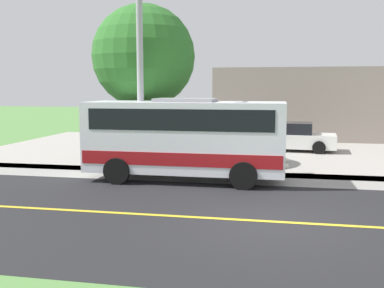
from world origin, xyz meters
TOP-DOWN VIEW (x-y plane):
  - ground_plane at (0.00, 0.00)m, footprint 120.00×120.00m
  - road_surface at (0.00, 0.00)m, footprint 8.00×100.00m
  - sidewalk at (-5.20, 0.00)m, footprint 2.40×100.00m
  - parking_lot_surface at (-12.40, 3.00)m, footprint 14.00×36.00m
  - road_centre_line at (0.00, 0.00)m, footprint 0.16×100.00m
  - shuttle_bus_front at (-4.48, -3.02)m, footprint 2.61×6.95m
  - street_light_pole at (-4.87, -4.81)m, footprint 1.97×0.24m
  - parked_car_near at (-12.67, 0.81)m, footprint 2.29×4.53m
  - tree_curbside at (-7.40, -5.41)m, footprint 4.28×4.28m
  - commercial_building at (-21.40, 5.93)m, footprint 10.00×19.52m

SIDE VIEW (x-z plane):
  - ground_plane at x=0.00m, z-range 0.00..0.00m
  - sidewalk at x=-5.20m, z-range 0.00..0.01m
  - parking_lot_surface at x=-12.40m, z-range 0.00..0.01m
  - road_surface at x=0.00m, z-range 0.00..0.01m
  - road_centre_line at x=0.00m, z-range 0.01..0.01m
  - parked_car_near at x=-12.67m, z-range -0.04..1.41m
  - shuttle_bus_front at x=-4.48m, z-range 0.14..3.01m
  - commercial_building at x=-21.40m, z-range 0.00..4.44m
  - street_light_pole at x=-4.87m, z-range 0.40..7.84m
  - tree_curbside at x=-7.40m, z-range 1.18..7.83m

